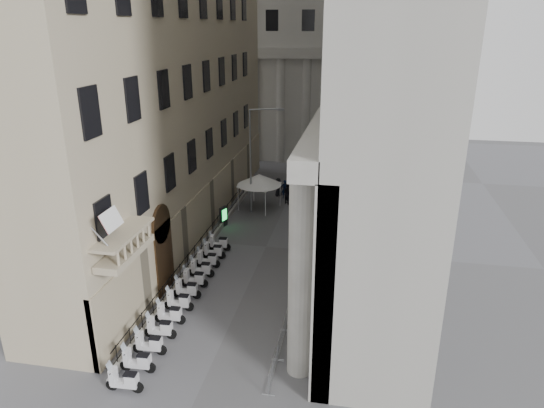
{
  "coord_description": "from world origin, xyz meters",
  "views": [
    {
      "loc": [
        6.45,
        -12.88,
        15.46
      ],
      "look_at": [
        0.99,
        16.33,
        4.5
      ],
      "focal_mm": 32.0,
      "sensor_mm": 36.0,
      "label": 1
    }
  ],
  "objects_px": {
    "security_tent": "(257,178)",
    "pedestrian_a": "(285,189)",
    "pedestrian_b": "(288,193)",
    "scooter_0": "(126,391)",
    "street_lamp": "(255,152)",
    "info_kiosk": "(223,217)"
  },
  "relations": [
    {
      "from": "street_lamp",
      "to": "pedestrian_a",
      "type": "height_order",
      "value": "street_lamp"
    },
    {
      "from": "pedestrian_a",
      "to": "info_kiosk",
      "type": "bearing_deg",
      "value": 42.5
    },
    {
      "from": "street_lamp",
      "to": "pedestrian_a",
      "type": "xyz_separation_m",
      "value": [
        1.96,
        4.01,
        -4.54
      ]
    },
    {
      "from": "pedestrian_b",
      "to": "info_kiosk",
      "type": "bearing_deg",
      "value": 99.96
    },
    {
      "from": "security_tent",
      "to": "street_lamp",
      "type": "xyz_separation_m",
      "value": [
        0.19,
        -1.39,
        2.77
      ]
    },
    {
      "from": "street_lamp",
      "to": "info_kiosk",
      "type": "xyz_separation_m",
      "value": [
        -1.86,
        -3.71,
        -4.6
      ]
    },
    {
      "from": "street_lamp",
      "to": "pedestrian_b",
      "type": "relative_size",
      "value": 4.61
    },
    {
      "from": "street_lamp",
      "to": "pedestrian_a",
      "type": "relative_size",
      "value": 5.01
    },
    {
      "from": "scooter_0",
      "to": "street_lamp",
      "type": "xyz_separation_m",
      "value": [
        0.92,
        23.01,
        5.45
      ]
    },
    {
      "from": "security_tent",
      "to": "pedestrian_b",
      "type": "distance_m",
      "value": 3.37
    },
    {
      "from": "scooter_0",
      "to": "street_lamp",
      "type": "relative_size",
      "value": 0.17
    },
    {
      "from": "street_lamp",
      "to": "pedestrian_b",
      "type": "xyz_separation_m",
      "value": [
        2.48,
        2.57,
        -4.46
      ]
    },
    {
      "from": "security_tent",
      "to": "pedestrian_a",
      "type": "distance_m",
      "value": 3.82
    },
    {
      "from": "pedestrian_a",
      "to": "pedestrian_b",
      "type": "xyz_separation_m",
      "value": [
        0.52,
        -1.43,
        0.08
      ]
    },
    {
      "from": "security_tent",
      "to": "pedestrian_b",
      "type": "bearing_deg",
      "value": 23.96
    },
    {
      "from": "scooter_0",
      "to": "pedestrian_b",
      "type": "relative_size",
      "value": 0.76
    },
    {
      "from": "scooter_0",
      "to": "info_kiosk",
      "type": "xyz_separation_m",
      "value": [
        -0.94,
        19.29,
        0.84
      ]
    },
    {
      "from": "security_tent",
      "to": "pedestrian_a",
      "type": "height_order",
      "value": "security_tent"
    },
    {
      "from": "street_lamp",
      "to": "pedestrian_a",
      "type": "bearing_deg",
      "value": 43.58
    },
    {
      "from": "street_lamp",
      "to": "scooter_0",
      "type": "bearing_deg",
      "value": -112.63
    },
    {
      "from": "scooter_0",
      "to": "pedestrian_a",
      "type": "height_order",
      "value": "pedestrian_a"
    },
    {
      "from": "scooter_0",
      "to": "street_lamp",
      "type": "height_order",
      "value": "street_lamp"
    }
  ]
}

